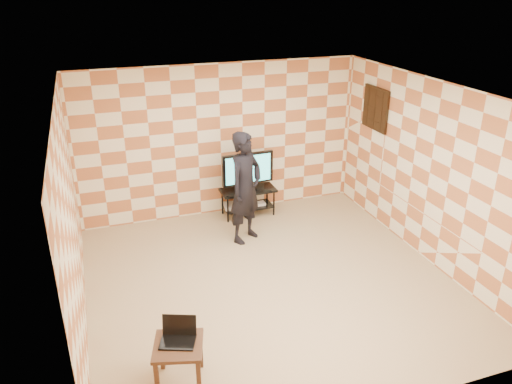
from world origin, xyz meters
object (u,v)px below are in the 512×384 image
person (245,188)px  tv_stand (248,196)px  tv (248,170)px  side_table (179,351)px

person → tv_stand: bearing=35.4°
tv → side_table: tv is taller
tv_stand → side_table: 4.15m
tv → person: 0.91m
tv → person: person is taller
side_table → tv: bearing=61.7°
tv → tv_stand: bearing=87.0°
side_table → tv_stand: bearing=61.7°
side_table → person: person is taller
person → side_table: bearing=-154.5°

